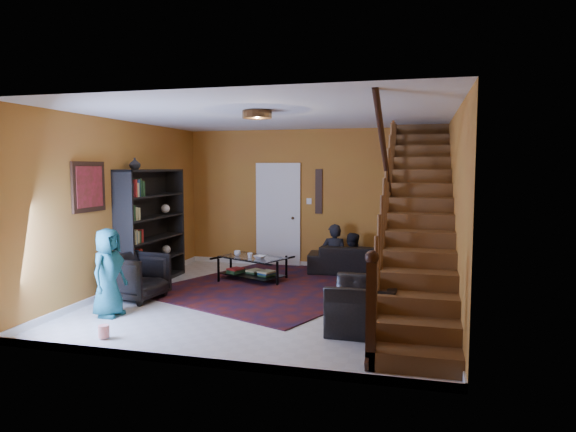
# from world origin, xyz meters

# --- Properties ---
(floor) EXTENTS (5.50, 5.50, 0.00)m
(floor) POSITION_xyz_m (0.00, 0.00, 0.00)
(floor) COLOR beige
(floor) RESTS_ON ground
(room) EXTENTS (5.50, 5.50, 5.50)m
(room) POSITION_xyz_m (-1.33, 1.33, 0.05)
(room) COLOR #A45A24
(room) RESTS_ON ground
(staircase) EXTENTS (0.95, 5.02, 3.18)m
(staircase) POSITION_xyz_m (2.12, -0.00, 1.40)
(staircase) COLOR brown
(staircase) RESTS_ON floor
(bookshelf) EXTENTS (0.35, 1.80, 2.00)m
(bookshelf) POSITION_xyz_m (-2.40, 0.60, 0.96)
(bookshelf) COLOR black
(bookshelf) RESTS_ON floor
(door) EXTENTS (0.82, 0.05, 2.05)m
(door) POSITION_xyz_m (-0.70, 2.73, 1.02)
(door) COLOR silver
(door) RESTS_ON floor
(framed_picture) EXTENTS (0.04, 0.74, 0.74)m
(framed_picture) POSITION_xyz_m (-2.57, -0.90, 1.75)
(framed_picture) COLOR maroon
(framed_picture) RESTS_ON room
(wall_hanging) EXTENTS (0.14, 0.03, 0.90)m
(wall_hanging) POSITION_xyz_m (0.15, 2.73, 1.55)
(wall_hanging) COLOR black
(wall_hanging) RESTS_ON room
(ceiling_fixture) EXTENTS (0.40, 0.40, 0.10)m
(ceiling_fixture) POSITION_xyz_m (0.00, -0.80, 2.74)
(ceiling_fixture) COLOR #3F2814
(ceiling_fixture) RESTS_ON room
(rug) EXTENTS (4.30, 4.55, 0.02)m
(rug) POSITION_xyz_m (-0.22, 0.83, 0.01)
(rug) COLOR #47130C
(rug) RESTS_ON floor
(sofa) EXTENTS (1.95, 0.91, 0.55)m
(sofa) POSITION_xyz_m (1.01, 2.30, 0.28)
(sofa) COLOR black
(sofa) RESTS_ON floor
(armchair_left) EXTENTS (0.88, 0.86, 0.71)m
(armchair_left) POSITION_xyz_m (-2.05, -0.52, 0.36)
(armchair_left) COLOR black
(armchair_left) RESTS_ON floor
(armchair_right) EXTENTS (0.87, 0.99, 0.63)m
(armchair_right) POSITION_xyz_m (1.50, -1.16, 0.31)
(armchair_right) COLOR black
(armchair_right) RESTS_ON floor
(person_adult_a) EXTENTS (0.54, 0.38, 1.39)m
(person_adult_a) POSITION_xyz_m (0.54, 2.35, 0.25)
(person_adult_a) COLOR black
(person_adult_a) RESTS_ON sofa
(person_adult_b) EXTENTS (0.62, 0.50, 1.23)m
(person_adult_b) POSITION_xyz_m (0.87, 2.35, 0.16)
(person_adult_b) COLOR black
(person_adult_b) RESTS_ON sofa
(person_child) EXTENTS (0.43, 0.62, 1.21)m
(person_child) POSITION_xyz_m (-1.95, -1.40, 0.61)
(person_child) COLOR #1B5667
(person_child) RESTS_ON armchair_left
(coffee_table) EXTENTS (1.32, 1.08, 0.44)m
(coffee_table) POSITION_xyz_m (-0.74, 1.19, 0.25)
(coffee_table) COLOR black
(coffee_table) RESTS_ON floor
(cup_a) EXTENTS (0.14, 0.14, 0.09)m
(cup_a) POSITION_xyz_m (-1.05, 1.22, 0.48)
(cup_a) COLOR #999999
(cup_a) RESTS_ON coffee_table
(cup_b) EXTENTS (0.12, 0.12, 0.09)m
(cup_b) POSITION_xyz_m (-0.76, 1.07, 0.48)
(cup_b) COLOR #999999
(cup_b) RESTS_ON coffee_table
(bowl) EXTENTS (0.25, 0.25, 0.05)m
(bowl) POSITION_xyz_m (-0.57, 1.06, 0.46)
(bowl) COLOR #999999
(bowl) RESTS_ON coffee_table
(vase) EXTENTS (0.18, 0.18, 0.19)m
(vase) POSITION_xyz_m (-2.41, 0.10, 2.10)
(vase) COLOR #999999
(vase) RESTS_ON bookshelf
(popcorn_bucket) EXTENTS (0.17, 0.17, 0.15)m
(popcorn_bucket) POSITION_xyz_m (-1.46, -2.25, 0.09)
(popcorn_bucket) COLOR red
(popcorn_bucket) RESTS_ON rug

